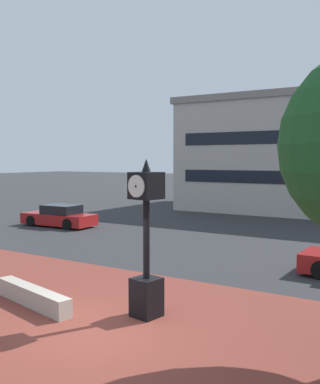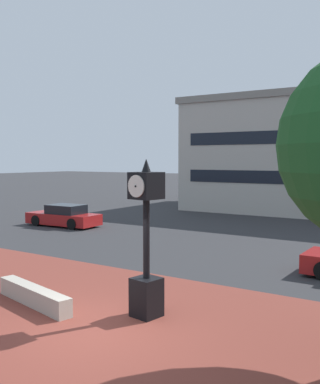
% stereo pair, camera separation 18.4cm
% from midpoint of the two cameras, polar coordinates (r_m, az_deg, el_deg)
% --- Properties ---
extents(ground_plane, '(200.00, 200.00, 0.00)m').
position_cam_midpoint_polar(ground_plane, '(10.88, -7.50, -17.16)').
color(ground_plane, '#2D2D30').
extents(plaza_brick_paving, '(44.00, 8.95, 0.01)m').
position_cam_midpoint_polar(plaza_brick_paving, '(11.22, -5.86, -16.45)').
color(plaza_brick_paving, brown).
rests_on(plaza_brick_paving, ground).
extents(planter_wall, '(3.21, 1.08, 0.50)m').
position_cam_midpoint_polar(planter_wall, '(12.88, -15.45, -12.68)').
color(planter_wall, '#ADA393').
rests_on(planter_wall, ground).
extents(street_clock, '(0.77, 0.81, 3.98)m').
position_cam_midpoint_polar(street_clock, '(11.20, -1.28, -6.95)').
color(street_clock, black).
rests_on(street_clock, ground).
extents(car_street_mid, '(4.60, 1.99, 1.28)m').
position_cam_midpoint_polar(car_street_mid, '(27.05, -11.98, -3.08)').
color(car_street_mid, maroon).
rests_on(car_street_mid, ground).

